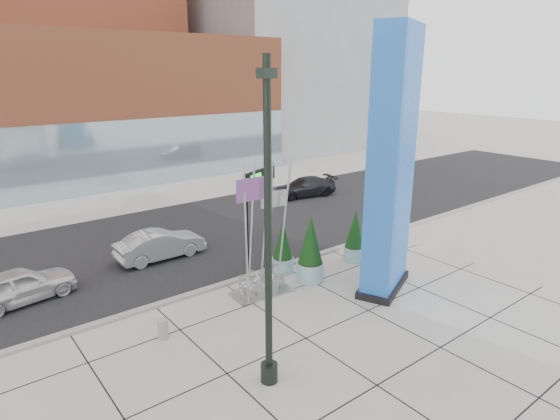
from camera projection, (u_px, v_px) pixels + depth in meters
ground at (263, 335)px, 15.36m from camera, size 160.00×160.00×0.00m
street_asphalt at (143, 248)px, 22.92m from camera, size 80.00×12.00×0.02m
curb_edge at (203, 290)px, 18.37m from camera, size 80.00×0.30×0.12m
tower_podium at (60, 110)px, 34.77m from camera, size 34.00×10.00×11.00m
tower_glass_front at (84, 159)px, 32.01m from camera, size 34.00×0.60×5.00m
building_grey_parking at (282, 64)px, 52.27m from camera, size 20.00×18.00×18.00m
blue_pylon at (391, 170)px, 17.39m from camera, size 3.27×2.43×9.96m
lamp_post at (268, 263)px, 12.10m from camera, size 0.60×0.48×8.74m
public_art_sculpture at (262, 260)px, 17.90m from camera, size 2.44×1.39×5.30m
concrete_bollard at (163, 329)px, 15.13m from camera, size 0.34×0.34×0.66m
overhead_street_sign at (262, 187)px, 18.76m from camera, size 2.03×0.97×4.50m
round_planter_east at (355, 237)px, 21.09m from camera, size 0.97×0.97×2.42m
round_planter_mid at (310, 250)px, 19.05m from camera, size 1.12×1.12×2.80m
round_planter_west at (283, 248)px, 19.93m from camera, size 0.93×0.93×2.31m
car_white_west at (20, 286)px, 17.36m from camera, size 4.14×2.19×1.34m
car_silver_mid at (160, 245)px, 21.46m from camera, size 4.07×1.46×1.33m
car_dark_east at (305, 187)px, 32.14m from camera, size 4.72×2.67×1.29m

